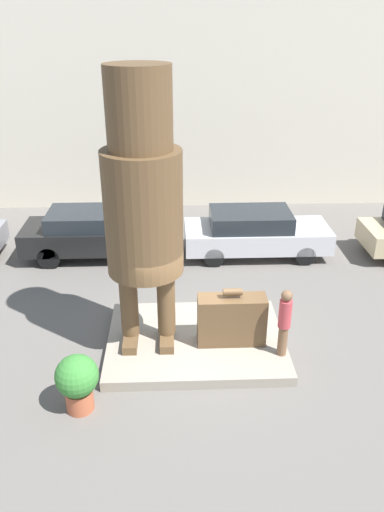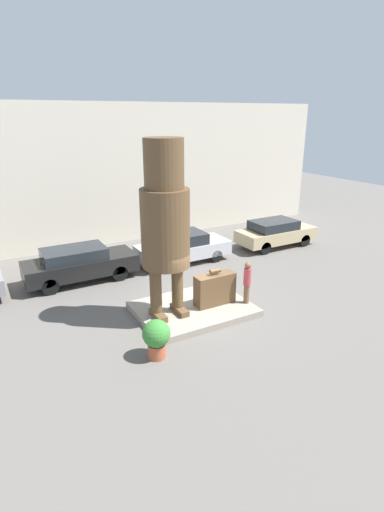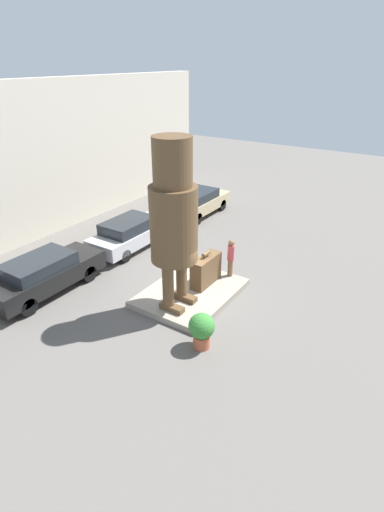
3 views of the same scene
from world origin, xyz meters
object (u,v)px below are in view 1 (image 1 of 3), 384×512
object	(u,v)px
parked_car_black	(97,232)
planter_pot	(77,380)
statue_figure	(143,195)
tourist	(285,320)
giant_suitcase	(232,320)
parked_car_silver	(255,232)

from	to	relation	value
parked_car_black	planter_pot	bearing A→B (deg)	-85.85
parked_car_black	statue_figure	bearing A→B (deg)	-70.16
statue_figure	tourist	bearing A→B (deg)	-12.68
giant_suitcase	parked_car_silver	bearing A→B (deg)	75.44
statue_figure	parked_car_black	size ratio (longest dim) A/B	1.27
tourist	parked_car_silver	xyz separation A→B (m)	(0.23, 5.51, -0.34)
parked_car_silver	planter_pot	xyz separation A→B (m)	(-4.45, -6.77, -0.08)
statue_figure	planter_pot	size ratio (longest dim) A/B	4.88
statue_figure	planter_pot	bearing A→B (deg)	-123.71
parked_car_silver	parked_car_black	bearing A→B (deg)	179.09
parked_car_black	planter_pot	xyz separation A→B (m)	(0.50, -6.85, -0.12)
tourist	parked_car_black	distance (m)	7.32
statue_figure	parked_car_black	xyz separation A→B (m)	(-1.78, 4.93, -2.90)
parked_car_black	parked_car_silver	size ratio (longest dim) A/B	1.04
tourist	parked_car_silver	world-z (taller)	tourist
tourist	planter_pot	distance (m)	4.42
parked_car_black	planter_pot	distance (m)	6.87
parked_car_black	parked_car_silver	world-z (taller)	parked_car_black
tourist	parked_car_black	bearing A→B (deg)	130.11
statue_figure	tourist	world-z (taller)	statue_figure
statue_figure	planter_pot	xyz separation A→B (m)	(-1.28, -1.92, -3.02)
tourist	planter_pot	world-z (taller)	tourist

